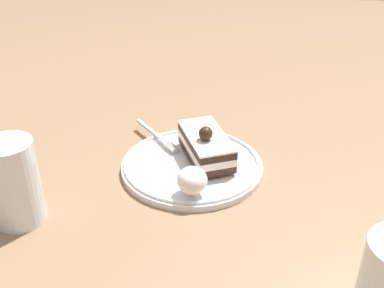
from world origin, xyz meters
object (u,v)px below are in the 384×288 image
Objects in this scene: cake_slice at (204,145)px; fork at (157,136)px; drink_glass_far at (14,185)px; whipped_cream_dollop at (192,180)px; dessert_plate at (192,165)px.

cake_slice is 1.27× the size of fork.
cake_slice reaches higher than fork.
drink_glass_far is at bearing -146.17° from cake_slice.
dessert_plate is at bearing 95.34° from whipped_cream_dollop.
cake_slice is at bearing -33.76° from fork.
whipped_cream_dollop is at bearing 15.14° from drink_glass_far.
fork is 0.26m from drink_glass_far.
cake_slice is 0.10m from whipped_cream_dollop.
fork is at bearing 146.24° from cake_slice.
whipped_cream_dollop is 0.36× the size of drink_glass_far.
cake_slice is 3.12× the size of whipped_cream_dollop.
fork is at bearing 54.64° from drink_glass_far.
whipped_cream_dollop is 0.41× the size of fork.
drink_glass_far is (-0.22, -0.14, 0.05)m from dessert_plate.
cake_slice is (0.02, 0.01, 0.03)m from dessert_plate.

